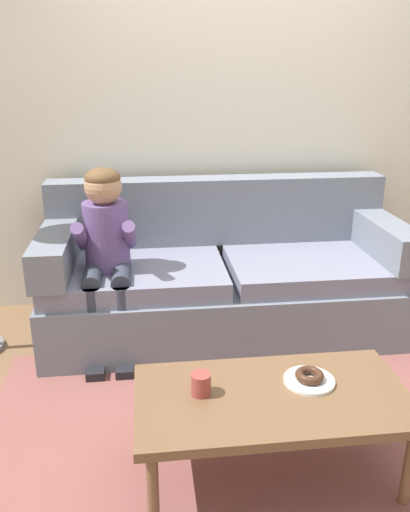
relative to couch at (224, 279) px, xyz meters
The scene contains 10 objects.
ground 0.93m from the couch, 80.09° to the right, with size 10.00×10.00×0.00m, color brown.
wall_back 1.20m from the couch, 74.98° to the left, with size 8.00×0.10×2.80m, color silver.
area_rug 1.16m from the couch, 82.32° to the right, with size 2.87×1.69×0.01m, color brown.
couch is the anchor object (origin of this frame).
coffee_table 1.34m from the couch, 90.42° to the right, with size 1.10×0.56×0.40m.
person_child 0.81m from the couch, 163.81° to the right, with size 0.34×0.58×1.10m.
plate 1.29m from the couch, 82.91° to the right, with size 0.21×0.21×0.01m, color white.
donut 1.29m from the couch, 82.91° to the right, with size 0.12×0.12×0.04m, color #422619.
mug 1.34m from the couch, 102.71° to the right, with size 0.08×0.08×0.09m, color #993D38.
toy_controller 1.05m from the couch, 56.02° to the right, with size 0.23×0.09×0.05m.
Camera 1 is at (-0.63, -2.19, 1.62)m, focal length 36.36 mm.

